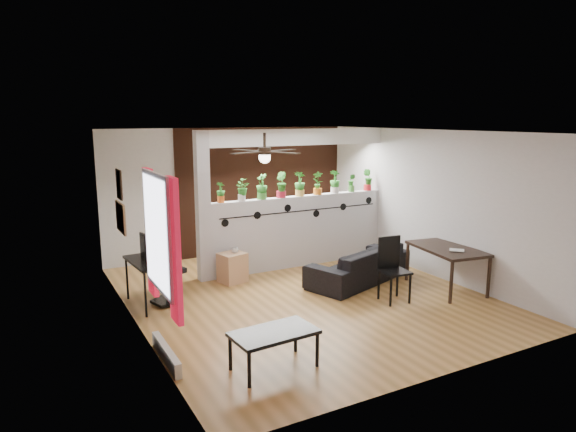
{
  "coord_description": "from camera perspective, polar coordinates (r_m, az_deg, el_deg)",
  "views": [
    {
      "loc": [
        -3.95,
        -6.79,
        2.83
      ],
      "look_at": [
        0.06,
        0.6,
        1.19
      ],
      "focal_mm": 32.0,
      "sensor_mm": 36.0,
      "label": 1
    }
  ],
  "objects": [
    {
      "name": "framed_art",
      "position": [
        7.87,
        -18.26,
        3.35
      ],
      "size": [
        0.03,
        0.34,
        0.44
      ],
      "color": "#8C7259",
      "rests_on": "room_shell"
    },
    {
      "name": "ceiling_header",
      "position": [
        9.56,
        1.34,
        8.77
      ],
      "size": [
        3.6,
        0.18,
        0.3
      ],
      "primitive_type": "cube",
      "color": "silver",
      "rests_on": "room_shell"
    },
    {
      "name": "vine_decal",
      "position": [
        9.63,
        1.59,
        0.57
      ],
      "size": [
        3.31,
        0.01,
        0.3
      ],
      "color": "black",
      "rests_on": "partition_wall"
    },
    {
      "name": "sofa",
      "position": [
        9.03,
        7.88,
        -5.39
      ],
      "size": [
        2.12,
        1.37,
        0.58
      ],
      "primitive_type": "imported",
      "rotation": [
        0.0,
        0.0,
        3.47
      ],
      "color": "black",
      "rests_on": "ground"
    },
    {
      "name": "book",
      "position": [
        8.56,
        18.24,
        -3.78
      ],
      "size": [
        0.28,
        0.28,
        0.02
      ],
      "primitive_type": "imported",
      "rotation": [
        0.0,
        0.0,
        0.75
      ],
      "color": "gray",
      "rests_on": "dining_table"
    },
    {
      "name": "pier_column",
      "position": [
        8.89,
        -9.43,
        1.0
      ],
      "size": [
        0.22,
        0.2,
        2.6
      ],
      "primitive_type": "cube",
      "color": "#BCBCC1",
      "rests_on": "ground"
    },
    {
      "name": "potted_plant_6",
      "position": [
        10.04,
        5.25,
        3.9
      ],
      "size": [
        0.3,
        0.3,
        0.45
      ],
      "color": "silver",
      "rests_on": "partition_wall"
    },
    {
      "name": "cup",
      "position": [
        8.89,
        -5.93,
        -3.8
      ],
      "size": [
        0.14,
        0.14,
        0.09
      ],
      "primitive_type": "imported",
      "rotation": [
        0.0,
        0.0,
        0.26
      ],
      "color": "gray",
      "rests_on": "cube_shelf"
    },
    {
      "name": "partition_wall",
      "position": [
        9.79,
        1.3,
        -1.67
      ],
      "size": [
        3.6,
        0.18,
        1.35
      ],
      "primitive_type": "cube",
      "color": "#BCBCC1",
      "rests_on": "ground"
    },
    {
      "name": "baseboard_heater",
      "position": [
        6.38,
        -13.38,
        -14.69
      ],
      "size": [
        0.08,
        1.0,
        0.18
      ],
      "primitive_type": "cube",
      "color": "beige",
      "rests_on": "ground"
    },
    {
      "name": "window_assembly",
      "position": [
        5.91,
        -14.14,
        -2.19
      ],
      "size": [
        0.09,
        1.3,
        1.55
      ],
      "color": "white",
      "rests_on": "room_shell"
    },
    {
      "name": "ceiling_fan",
      "position": [
        7.23,
        -2.61,
        6.96
      ],
      "size": [
        1.19,
        1.19,
        0.43
      ],
      "color": "black",
      "rests_on": "room_shell"
    },
    {
      "name": "potted_plant_5",
      "position": [
        9.83,
        3.32,
        3.78
      ],
      "size": [
        0.29,
        0.27,
        0.45
      ],
      "color": "orange",
      "rests_on": "partition_wall"
    },
    {
      "name": "brick_panel",
      "position": [
        10.96,
        -2.51,
        3.01
      ],
      "size": [
        3.9,
        0.05,
        2.6
      ],
      "primitive_type": "cube",
      "color": "brown",
      "rests_on": "ground"
    },
    {
      "name": "potted_plant_7",
      "position": [
        10.27,
        7.08,
        3.76
      ],
      "size": [
        0.22,
        0.22,
        0.36
      ],
      "color": "#3C812E",
      "rests_on": "partition_wall"
    },
    {
      "name": "potted_plant_3",
      "position": [
        9.44,
        -0.76,
        3.57
      ],
      "size": [
        0.21,
        0.26,
        0.48
      ],
      "color": "#B71D33",
      "rests_on": "partition_wall"
    },
    {
      "name": "potted_plant_4",
      "position": [
        9.63,
        1.32,
        3.68
      ],
      "size": [
        0.31,
        0.31,
        0.46
      ],
      "color": "#E9BC52",
      "rests_on": "partition_wall"
    },
    {
      "name": "folding_chair",
      "position": [
        8.13,
        11.45,
        -5.15
      ],
      "size": [
        0.45,
        0.45,
        1.0
      ],
      "color": "black",
      "rests_on": "ground"
    },
    {
      "name": "potted_plant_8",
      "position": [
        10.5,
        8.84,
        4.07
      ],
      "size": [
        0.26,
        0.28,
        0.43
      ],
      "color": "red",
      "rests_on": "partition_wall"
    },
    {
      "name": "potted_plant_1",
      "position": [
        9.11,
        -5.17,
        2.98
      ],
      "size": [
        0.21,
        0.23,
        0.39
      ],
      "color": "silver",
      "rests_on": "partition_wall"
    },
    {
      "name": "potted_plant_0",
      "position": [
        8.97,
        -7.49,
        2.7
      ],
      "size": [
        0.22,
        0.22,
        0.36
      ],
      "color": "orange",
      "rests_on": "partition_wall"
    },
    {
      "name": "potted_plant_2",
      "position": [
        9.27,
        -2.93,
        3.36
      ],
      "size": [
        0.25,
        0.29,
        0.46
      ],
      "color": "#439436",
      "rests_on": "partition_wall"
    },
    {
      "name": "room_shell",
      "position": [
        8.0,
        1.67,
        0.03
      ],
      "size": [
        6.3,
        7.1,
        2.9
      ],
      "color": "olive",
      "rests_on": "ground"
    },
    {
      "name": "coffee_table",
      "position": [
        5.93,
        -1.57,
        -13.11
      ],
      "size": [
        0.99,
        0.6,
        0.45
      ],
      "color": "black",
      "rests_on": "ground"
    },
    {
      "name": "cube_shelf",
      "position": [
        8.95,
        -6.19,
        -5.71
      ],
      "size": [
        0.5,
        0.46,
        0.52
      ],
      "primitive_type": "cube",
      "rotation": [
        0.0,
        0.0,
        0.24
      ],
      "color": "tan",
      "rests_on": "ground"
    },
    {
      "name": "monitor",
      "position": [
        8.11,
        -15.51,
        -3.86
      ],
      "size": [
        0.34,
        0.13,
        0.19
      ],
      "primitive_type": "imported",
      "rotation": [
        0.0,
        0.0,
        1.8
      ],
      "color": "black",
      "rests_on": "computer_desk"
    },
    {
      "name": "office_chair",
      "position": [
        8.11,
        -13.58,
        -6.24
      ],
      "size": [
        0.56,
        0.57,
        1.05
      ],
      "color": "black",
      "rests_on": "ground"
    },
    {
      "name": "dining_table",
      "position": [
        8.85,
        17.24,
        -3.82
      ],
      "size": [
        0.97,
        1.4,
        0.71
      ],
      "color": "black",
      "rests_on": "ground"
    },
    {
      "name": "computer_desk",
      "position": [
        8.01,
        -15.2,
        -5.24
      ],
      "size": [
        0.59,
        1.01,
        0.7
      ],
      "color": "black",
      "rests_on": "ground"
    },
    {
      "name": "corkboard",
      "position": [
        8.0,
        -18.09,
        -0.16
      ],
      "size": [
        0.03,
        0.6,
        0.45
      ],
      "primitive_type": "cube",
      "color": "olive",
      "rests_on": "room_shell"
    }
  ]
}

